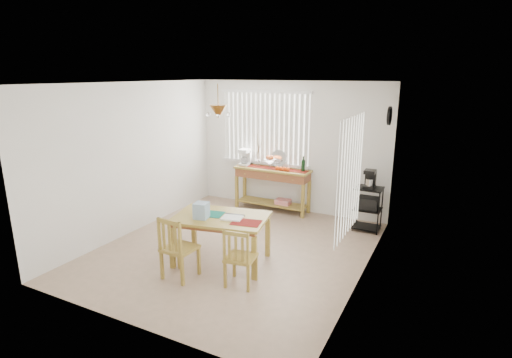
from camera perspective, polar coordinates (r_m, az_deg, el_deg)
The scene contains 10 objects.
ground at distance 6.51m, azimuth -3.03°, elevation -10.03°, with size 4.00×4.50×0.01m, color tan.
room_shell at distance 6.01m, azimuth -3.15°, elevation 4.85°, with size 4.20×4.70×2.70m.
sideboard at distance 8.08m, azimuth 2.40°, elevation 0.01°, with size 1.56×0.44×0.88m.
sideboard_items at distance 8.11m, azimuth 0.87°, elevation 2.67°, with size 1.49×0.37×0.67m.
wire_cart at distance 7.37m, azimuth 15.71°, elevation -3.55°, with size 0.47×0.37×0.79m.
cart_items at distance 7.25m, azimuth 15.98°, elevation -0.03°, with size 0.19×0.22×0.33m.
dining_table at distance 5.88m, azimuth -5.03°, elevation -6.08°, with size 1.49×1.11×0.72m.
table_items at distance 5.77m, azimuth -6.70°, elevation -4.77°, with size 1.10×0.49×0.23m.
chair_left at distance 5.58m, azimuth -11.12°, elevation -9.69°, with size 0.43×0.43×0.90m.
chair_right at distance 5.32m, azimuth -2.33°, elevation -11.19°, with size 0.42×0.42×0.81m.
Camera 1 is at (2.98, -5.10, 2.74)m, focal length 28.00 mm.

